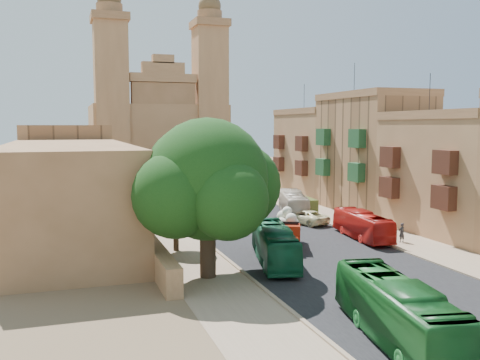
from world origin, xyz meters
TOP-DOWN VIEW (x-y plane):
  - ground at (0.00, 0.00)m, footprint 260.00×260.00m
  - road_surface at (0.00, 30.00)m, footprint 14.00×140.00m
  - sidewalk_east at (9.50, 30.00)m, footprint 5.00×140.00m
  - sidewalk_west at (-9.50, 30.00)m, footprint 5.00×140.00m
  - kerb_east at (7.00, 30.00)m, footprint 0.25×140.00m
  - kerb_west at (-7.00, 30.00)m, footprint 0.25×140.00m
  - townhouse_b at (15.95, 11.00)m, footprint 9.00×14.00m
  - townhouse_c at (15.95, 25.00)m, footprint 9.00×14.00m
  - townhouse_d at (15.95, 39.00)m, footprint 9.00×14.00m
  - west_wall at (-12.50, 20.00)m, footprint 1.00×40.00m
  - west_building_low at (-18.00, 18.00)m, footprint 10.00×28.00m
  - west_building_mid at (-18.00, 44.00)m, footprint 10.00×22.00m
  - church at (-0.00, 78.61)m, footprint 28.00×22.50m
  - ficus_tree at (-9.41, 4.01)m, footprint 10.47×9.63m
  - street_tree_a at (-10.00, 12.00)m, footprint 3.55×3.55m
  - street_tree_b at (-10.00, 24.00)m, footprint 2.80×2.80m
  - street_tree_c at (-10.00, 36.00)m, footprint 3.26×3.26m
  - street_tree_d at (-10.00, 48.00)m, footprint 3.57×3.57m
  - red_truck at (-1.17, 10.22)m, footprint 4.00×5.89m
  - olive_pickup at (6.50, 24.08)m, footprint 2.54×5.02m
  - bus_green_south at (-4.00, -9.08)m, footprint 4.19×10.68m
  - bus_green_north at (-4.00, 5.94)m, footprint 4.51×10.00m
  - bus_red_east at (6.50, 11.30)m, footprint 2.89×8.79m
  - bus_cream_east at (5.60, 24.23)m, footprint 4.99×9.97m
  - car_blue_a at (-1.05, 10.90)m, footprint 1.84×3.61m
  - car_white_a at (-1.16, 32.66)m, footprint 2.96×4.42m
  - car_cream at (4.82, 19.42)m, footprint 3.91×5.66m
  - car_dkblue at (-4.57, 44.86)m, footprint 2.30×4.29m
  - car_white_b at (0.50, 44.09)m, footprint 1.82×3.67m
  - car_blue_b at (-1.11, 57.62)m, footprint 1.92×4.23m
  - pedestrian_a at (8.93, 8.98)m, footprint 0.68×0.51m
  - pedestrian_c at (7.50, 16.41)m, footprint 0.53×1.14m

SIDE VIEW (x-z plane):
  - ground at x=0.00m, z-range 0.00..0.00m
  - road_surface at x=0.00m, z-range 0.00..0.01m
  - sidewalk_east at x=9.50m, z-range 0.00..0.01m
  - sidewalk_west at x=-9.50m, z-range 0.00..0.01m
  - kerb_east at x=7.00m, z-range 0.00..0.12m
  - kerb_west at x=-7.00m, z-range 0.00..0.12m
  - car_blue_a at x=-1.05m, z-range 0.00..1.18m
  - car_dkblue at x=-4.57m, z-range 0.00..1.18m
  - car_white_b at x=0.50m, z-range 0.00..1.20m
  - car_blue_b at x=-1.11m, z-range 0.00..1.35m
  - car_white_a at x=-1.16m, z-range 0.00..1.38m
  - car_cream at x=4.82m, z-range 0.00..1.44m
  - pedestrian_a at x=8.93m, z-range 0.00..1.67m
  - west_wall at x=-12.50m, z-range 0.00..1.80m
  - pedestrian_c at x=7.50m, z-range 0.00..1.90m
  - olive_pickup at x=6.50m, z-range -0.02..1.99m
  - bus_red_east at x=6.50m, z-range 0.00..2.40m
  - bus_cream_east at x=5.60m, z-range 0.00..2.71m
  - bus_green_north at x=-4.00m, z-range 0.00..2.71m
  - red_truck at x=-1.17m, z-range -0.20..3.07m
  - bus_green_south at x=-4.00m, z-range 0.00..2.90m
  - street_tree_b at x=-10.00m, z-range 0.72..5.03m
  - street_tree_c at x=-10.00m, z-range 0.85..5.86m
  - street_tree_a at x=-10.00m, z-range 0.93..6.39m
  - street_tree_d at x=-10.00m, z-range 0.93..6.43m
  - west_building_low at x=-18.00m, z-range 0.00..8.40m
  - west_building_mid at x=-18.00m, z-range 0.00..10.00m
  - townhouse_b at x=15.95m, z-range -1.79..13.11m
  - townhouse_d at x=15.95m, z-range -1.79..14.11m
  - ficus_tree at x=-9.41m, z-range 0.95..11.42m
  - townhouse_c at x=15.95m, z-range -1.79..15.61m
  - church at x=0.00m, z-range -8.63..27.67m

